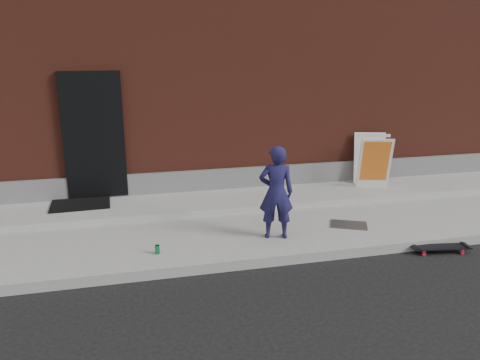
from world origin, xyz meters
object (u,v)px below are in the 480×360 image
object	(u,v)px
soda_can	(157,249)
pizza_sign	(372,160)
skateboard	(440,247)
child	(276,192)

from	to	relation	value
soda_can	pizza_sign	bearing A→B (deg)	24.91
pizza_sign	skateboard	bearing A→B (deg)	-95.82
skateboard	soda_can	size ratio (longest dim) A/B	6.87
skateboard	soda_can	bearing A→B (deg)	171.70
child	pizza_sign	world-z (taller)	child
child	soda_can	size ratio (longest dim) A/B	11.23
child	pizza_sign	bearing A→B (deg)	-132.63
skateboard	pizza_sign	world-z (taller)	pizza_sign
child	pizza_sign	size ratio (longest dim) A/B	1.36
pizza_sign	soda_can	bearing A→B (deg)	-155.09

